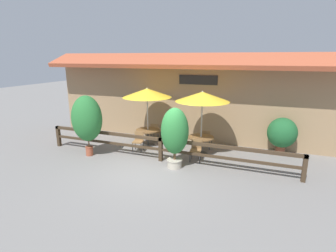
{
  "coord_description": "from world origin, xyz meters",
  "views": [
    {
      "loc": [
        3.77,
        -8.0,
        4.03
      ],
      "look_at": [
        0.15,
        1.49,
        1.35
      ],
      "focal_mm": 28.0,
      "sensor_mm": 36.0,
      "label": 1
    }
  ],
  "objects_px": {
    "potted_plant_entrance_palm": "(87,119)",
    "chair_near_streetside": "(138,140)",
    "potted_plant_small_flowering": "(175,133)",
    "dining_table_middle": "(201,140)",
    "patio_umbrella_middle": "(202,97)",
    "patio_umbrella_near": "(147,93)",
    "potted_plant_broad_leaf": "(282,133)",
    "dining_table_near": "(148,133)",
    "chair_middle_wallside": "(206,138)",
    "chair_near_wallside": "(155,131)",
    "chair_middle_streetside": "(196,149)"
  },
  "relations": [
    {
      "from": "potted_plant_small_flowering",
      "to": "potted_plant_broad_leaf",
      "type": "relative_size",
      "value": 1.43
    },
    {
      "from": "potted_plant_entrance_palm",
      "to": "potted_plant_broad_leaf",
      "type": "distance_m",
      "value": 8.14
    },
    {
      "from": "dining_table_near",
      "to": "chair_middle_wallside",
      "type": "xyz_separation_m",
      "value": [
        2.65,
        0.52,
        -0.13
      ]
    },
    {
      "from": "patio_umbrella_middle",
      "to": "patio_umbrella_near",
      "type": "bearing_deg",
      "value": 174.56
    },
    {
      "from": "potted_plant_small_flowering",
      "to": "potted_plant_entrance_palm",
      "type": "height_order",
      "value": "potted_plant_entrance_palm"
    },
    {
      "from": "patio_umbrella_middle",
      "to": "potted_plant_entrance_palm",
      "type": "bearing_deg",
      "value": -157.27
    },
    {
      "from": "chair_near_streetside",
      "to": "patio_umbrella_middle",
      "type": "bearing_deg",
      "value": 2.26
    },
    {
      "from": "chair_near_wallside",
      "to": "potted_plant_broad_leaf",
      "type": "distance_m",
      "value": 5.78
    },
    {
      "from": "chair_near_wallside",
      "to": "potted_plant_broad_leaf",
      "type": "height_order",
      "value": "potted_plant_broad_leaf"
    },
    {
      "from": "patio_umbrella_middle",
      "to": "chair_middle_streetside",
      "type": "distance_m",
      "value": 2.13
    },
    {
      "from": "patio_umbrella_middle",
      "to": "chair_near_streetside",
      "type": "bearing_deg",
      "value": -167.6
    },
    {
      "from": "chair_near_streetside",
      "to": "patio_umbrella_middle",
      "type": "xyz_separation_m",
      "value": [
        2.67,
        0.59,
        1.99
      ]
    },
    {
      "from": "dining_table_middle",
      "to": "potted_plant_broad_leaf",
      "type": "height_order",
      "value": "potted_plant_broad_leaf"
    },
    {
      "from": "chair_near_wallside",
      "to": "potted_plant_entrance_palm",
      "type": "bearing_deg",
      "value": 57.04
    },
    {
      "from": "potted_plant_entrance_palm",
      "to": "chair_near_streetside",
      "type": "bearing_deg",
      "value": 36.3
    },
    {
      "from": "dining_table_near",
      "to": "chair_middle_wallside",
      "type": "height_order",
      "value": "chair_middle_wallside"
    },
    {
      "from": "patio_umbrella_middle",
      "to": "potted_plant_broad_leaf",
      "type": "distance_m",
      "value": 3.73
    },
    {
      "from": "dining_table_middle",
      "to": "potted_plant_broad_leaf",
      "type": "distance_m",
      "value": 3.41
    },
    {
      "from": "chair_middle_streetside",
      "to": "potted_plant_entrance_palm",
      "type": "height_order",
      "value": "potted_plant_entrance_palm"
    },
    {
      "from": "potted_plant_entrance_palm",
      "to": "potted_plant_broad_leaf",
      "type": "height_order",
      "value": "potted_plant_entrance_palm"
    },
    {
      "from": "dining_table_near",
      "to": "chair_middle_wallside",
      "type": "relative_size",
      "value": 1.27
    },
    {
      "from": "patio_umbrella_near",
      "to": "dining_table_near",
      "type": "distance_m",
      "value": 1.85
    },
    {
      "from": "chair_near_wallside",
      "to": "chair_middle_streetside",
      "type": "distance_m",
      "value": 3.17
    },
    {
      "from": "potted_plant_broad_leaf",
      "to": "chair_near_streetside",
      "type": "bearing_deg",
      "value": -163.19
    },
    {
      "from": "chair_near_streetside",
      "to": "dining_table_middle",
      "type": "relative_size",
      "value": 0.79
    },
    {
      "from": "dining_table_middle",
      "to": "potted_plant_small_flowering",
      "type": "relative_size",
      "value": 0.48
    },
    {
      "from": "potted_plant_broad_leaf",
      "to": "patio_umbrella_middle",
      "type": "bearing_deg",
      "value": -159.64
    },
    {
      "from": "chair_middle_streetside",
      "to": "potted_plant_entrance_palm",
      "type": "relative_size",
      "value": 0.34
    },
    {
      "from": "potted_plant_entrance_palm",
      "to": "patio_umbrella_middle",
      "type": "bearing_deg",
      "value": 22.73
    },
    {
      "from": "chair_near_wallside",
      "to": "patio_umbrella_middle",
      "type": "relative_size",
      "value": 0.32
    },
    {
      "from": "patio_umbrella_near",
      "to": "chair_middle_streetside",
      "type": "relative_size",
      "value": 3.14
    },
    {
      "from": "chair_middle_streetside",
      "to": "chair_middle_wallside",
      "type": "distance_m",
      "value": 1.54
    },
    {
      "from": "dining_table_middle",
      "to": "chair_middle_wallside",
      "type": "distance_m",
      "value": 0.78
    },
    {
      "from": "chair_middle_wallside",
      "to": "potted_plant_broad_leaf",
      "type": "relative_size",
      "value": 0.54
    },
    {
      "from": "chair_middle_streetside",
      "to": "dining_table_near",
      "type": "bearing_deg",
      "value": 152.28
    },
    {
      "from": "patio_umbrella_middle",
      "to": "potted_plant_entrance_palm",
      "type": "xyz_separation_m",
      "value": [
        -4.35,
        -1.82,
        -0.9
      ]
    },
    {
      "from": "patio_umbrella_near",
      "to": "chair_middle_streetside",
      "type": "xyz_separation_m",
      "value": [
        2.58,
        -1.02,
        -1.99
      ]
    },
    {
      "from": "chair_near_streetside",
      "to": "patio_umbrella_middle",
      "type": "height_order",
      "value": "patio_umbrella_middle"
    },
    {
      "from": "potted_plant_small_flowering",
      "to": "potted_plant_entrance_palm",
      "type": "xyz_separation_m",
      "value": [
        -3.78,
        -0.1,
        0.23
      ]
    },
    {
      "from": "dining_table_near",
      "to": "chair_near_wallside",
      "type": "relative_size",
      "value": 1.27
    },
    {
      "from": "chair_near_streetside",
      "to": "potted_plant_small_flowering",
      "type": "height_order",
      "value": "potted_plant_small_flowering"
    },
    {
      "from": "patio_umbrella_near",
      "to": "dining_table_middle",
      "type": "distance_m",
      "value": 3.2
    },
    {
      "from": "dining_table_near",
      "to": "chair_near_wallside",
      "type": "bearing_deg",
      "value": 88.95
    },
    {
      "from": "chair_middle_streetside",
      "to": "potted_plant_entrance_palm",
      "type": "bearing_deg",
      "value": -172.61
    },
    {
      "from": "chair_middle_streetside",
      "to": "chair_near_streetside",
      "type": "bearing_deg",
      "value": 169.83
    },
    {
      "from": "potted_plant_small_flowering",
      "to": "chair_middle_streetside",
      "type": "bearing_deg",
      "value": 59.3
    },
    {
      "from": "chair_near_wallside",
      "to": "patio_umbrella_middle",
      "type": "xyz_separation_m",
      "value": [
        2.58,
        -1.08,
        1.99
      ]
    },
    {
      "from": "potted_plant_broad_leaf",
      "to": "potted_plant_entrance_palm",
      "type": "bearing_deg",
      "value": -158.26
    },
    {
      "from": "potted_plant_small_flowering",
      "to": "potted_plant_broad_leaf",
      "type": "height_order",
      "value": "potted_plant_small_flowering"
    },
    {
      "from": "chair_near_wallside",
      "to": "dining_table_middle",
      "type": "bearing_deg",
      "value": 155.73
    }
  ]
}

